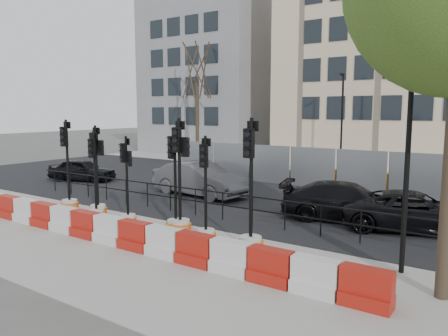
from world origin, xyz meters
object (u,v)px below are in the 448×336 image
Objects in this scene: lamp_post_near at (409,137)px; car_a at (82,170)px; traffic_signal_a at (69,192)px; car_c at (348,202)px; traffic_signal_d at (128,204)px; traffic_signal_h at (250,225)px.

car_a is (-17.34, 4.40, -2.61)m from lamp_post_near.
car_c is at bearing 13.60° from traffic_signal_a.
lamp_post_near is at bearing 18.78° from traffic_signal_d.
traffic_signal_d is (3.45, -0.23, -0.01)m from traffic_signal_a.
lamp_post_near is 8.94m from traffic_signal_d.
car_a is at bearing 165.33° from traffic_signal_d.
lamp_post_near is at bearing -162.53° from car_c.
traffic_signal_a is 1.16× the size of traffic_signal_d.
lamp_post_near is 1.65× the size of traffic_signal_h.
traffic_signal_h is 14.53m from car_a.
traffic_signal_a reaches higher than car_c.
traffic_signal_d is 0.77× the size of car_a.
traffic_signal_h is 0.94× the size of car_a.
traffic_signal_a is (-12.01, -0.35, -2.51)m from lamp_post_near.
traffic_signal_h is 4.97m from car_c.
car_c is (-2.70, 4.18, -2.56)m from lamp_post_near.
traffic_signal_d is at bearing 113.67° from car_c.
car_a is 0.78× the size of car_c.
traffic_signal_d reaches higher than car_a.
lamp_post_near is 1.22× the size of car_c.
car_a is at bearing 126.02° from traffic_signal_a.
lamp_post_near reaches higher than car_a.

